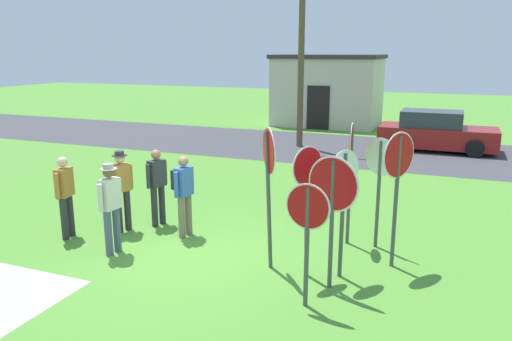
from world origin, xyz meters
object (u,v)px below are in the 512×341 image
object	(u,v)px
stop_sign_rear_right	(351,164)
stop_sign_nearest	(332,199)
stop_sign_center_cluster	(269,172)
stop_sign_rear_left	(307,225)
stop_sign_low_front	(307,190)
stop_sign_tallest	(398,175)
person_with_sunhat	(157,183)
stop_sign_leaning_left	(380,174)
person_in_dark_shirt	(121,185)
person_near_signs	(65,193)
person_in_blue	(183,190)
stop_sign_far_back	(343,192)
utility_pole	(302,39)
person_holding_notes	(111,203)
parked_car_on_street	(436,132)

from	to	relation	value
stop_sign_rear_right	stop_sign_nearest	xyz separation A→B (m)	(0.12, -2.00, -0.11)
stop_sign_center_cluster	stop_sign_rear_left	size ratio (longest dim) A/B	1.32
stop_sign_nearest	stop_sign_center_cluster	size ratio (longest dim) A/B	0.87
stop_sign_low_front	stop_sign_tallest	distance (m)	1.63
person_with_sunhat	stop_sign_leaning_left	bearing A→B (deg)	6.16
person_in_dark_shirt	person_near_signs	bearing A→B (deg)	-137.84
person_with_sunhat	stop_sign_center_cluster	bearing A→B (deg)	-21.48
stop_sign_rear_right	stop_sign_leaning_left	xyz separation A→B (m)	(0.55, 0.02, -0.14)
stop_sign_nearest	person_near_signs	bearing A→B (deg)	178.07
person_near_signs	person_in_blue	bearing A→B (deg)	24.03
stop_sign_leaning_left	stop_sign_nearest	size ratio (longest dim) A/B	0.99
stop_sign_far_back	stop_sign_center_cluster	bearing A→B (deg)	-174.58
person_in_blue	utility_pole	bearing A→B (deg)	93.86
stop_sign_leaning_left	stop_sign_tallest	xyz separation A→B (m)	(0.41, -0.80, 0.20)
stop_sign_leaning_left	stop_sign_rear_left	xyz separation A→B (m)	(-0.63, -2.73, -0.19)
stop_sign_nearest	person_in_dark_shirt	distance (m)	4.81
stop_sign_nearest	stop_sign_rear_left	bearing A→B (deg)	-105.22
stop_sign_nearest	person_holding_notes	world-z (taller)	stop_sign_nearest
parked_car_on_street	person_holding_notes	bearing A→B (deg)	-111.82
person_in_dark_shirt	person_in_blue	distance (m)	1.38
stop_sign_rear_right	stop_sign_center_cluster	world-z (taller)	stop_sign_center_cluster
stop_sign_rear_left	person_in_blue	size ratio (longest dim) A/B	1.13
utility_pole	stop_sign_center_cluster	size ratio (longest dim) A/B	3.18
stop_sign_nearest	stop_sign_center_cluster	bearing A→B (deg)	164.27
person_in_dark_shirt	stop_sign_nearest	bearing A→B (deg)	-11.10
stop_sign_low_front	stop_sign_far_back	xyz separation A→B (m)	(0.56, 0.16, -0.02)
stop_sign_low_front	stop_sign_center_cluster	bearing A→B (deg)	176.63
stop_sign_rear_right	stop_sign_far_back	bearing A→B (deg)	-82.89
stop_sign_low_front	person_with_sunhat	xyz separation A→B (m)	(-3.71, 1.23, -0.56)
person_holding_notes	person_near_signs	bearing A→B (deg)	166.30
stop_sign_far_back	stop_sign_leaning_left	bearing A→B (deg)	77.01
stop_sign_far_back	person_in_dark_shirt	bearing A→B (deg)	174.39
parked_car_on_street	stop_sign_center_cluster	size ratio (longest dim) A/B	1.71
parked_car_on_street	person_holding_notes	world-z (taller)	person_holding_notes
stop_sign_tallest	stop_sign_rear_left	world-z (taller)	stop_sign_tallest
person_near_signs	stop_sign_nearest	bearing A→B (deg)	-1.93
stop_sign_far_back	stop_sign_center_cluster	size ratio (longest dim) A/B	0.87
utility_pole	parked_car_on_street	bearing A→B (deg)	13.22
stop_sign_low_front	stop_sign_tallest	world-z (taller)	stop_sign_tallest
person_with_sunhat	stop_sign_nearest	bearing A→B (deg)	-19.90
utility_pole	person_near_signs	size ratio (longest dim) A/B	4.73
stop_sign_low_front	stop_sign_tallest	size ratio (longest dim) A/B	0.93
stop_sign_nearest	stop_sign_far_back	world-z (taller)	stop_sign_far_back
person_holding_notes	stop_sign_far_back	bearing A→B (deg)	8.20
person_with_sunhat	stop_sign_low_front	bearing A→B (deg)	-18.31
stop_sign_far_back	person_in_dark_shirt	size ratio (longest dim) A/B	1.27
stop_sign_tallest	person_near_signs	bearing A→B (deg)	-170.77
stop_sign_nearest	stop_sign_far_back	xyz separation A→B (m)	(0.07, 0.45, -0.01)
parked_car_on_street	stop_sign_leaning_left	distance (m)	10.78
parked_car_on_street	stop_sign_nearest	size ratio (longest dim) A/B	1.98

